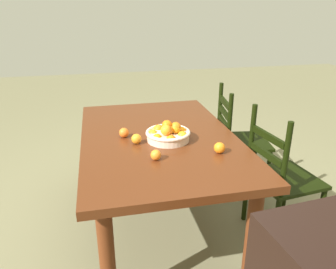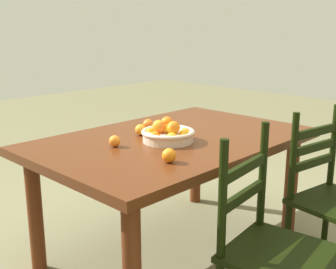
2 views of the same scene
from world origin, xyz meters
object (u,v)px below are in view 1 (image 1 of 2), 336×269
chair_by_cabinet (280,179)px  orange_loose_0 (156,155)px  orange_loose_2 (124,133)px  dining_table (159,148)px  chair_near_window (238,141)px  orange_loose_3 (220,148)px  orange_loose_1 (136,139)px  fruit_bowl (168,133)px

chair_by_cabinet → orange_loose_0: bearing=89.8°
chair_by_cabinet → orange_loose_2: chair_by_cabinet is taller
dining_table → chair_near_window: (-0.41, 0.79, -0.19)m
orange_loose_3 → chair_by_cabinet: bearing=101.0°
chair_by_cabinet → orange_loose_2: (-0.28, -1.04, 0.33)m
orange_loose_2 → orange_loose_3: (0.37, 0.54, 0.00)m
orange_loose_1 → chair_near_window: bearing=118.2°
fruit_bowl → orange_loose_2: size_ratio=4.47×
dining_table → fruit_bowl: bearing=27.1°
chair_near_window → orange_loose_1: bearing=127.1°
dining_table → chair_by_cabinet: (0.25, 0.81, -0.20)m
chair_near_window → orange_loose_1: (0.51, -0.95, 0.31)m
fruit_bowl → orange_loose_1: (0.01, -0.21, -0.02)m
fruit_bowl → orange_loose_2: (-0.12, -0.28, -0.02)m
dining_table → fruit_bowl: 0.18m
orange_loose_2 → orange_loose_3: bearing=55.2°
chair_by_cabinet → orange_loose_2: bearing=68.2°
dining_table → orange_loose_1: (0.10, -0.16, 0.12)m
fruit_bowl → orange_loose_0: fruit_bowl is taller
fruit_bowl → dining_table: bearing=-152.9°
dining_table → chair_by_cabinet: bearing=72.6°
dining_table → fruit_bowl: (0.09, 0.05, 0.14)m
fruit_bowl → orange_loose_1: fruit_bowl is taller
dining_table → orange_loose_3: bearing=40.9°
chair_near_window → orange_loose_3: (0.76, -0.48, 0.31)m
chair_by_cabinet → orange_loose_3: size_ratio=13.76×
fruit_bowl → orange_loose_0: (0.27, -0.13, -0.02)m
orange_loose_2 → orange_loose_1: bearing=28.7°
orange_loose_1 → chair_by_cabinet: bearing=81.2°
dining_table → orange_loose_0: 0.39m
dining_table → orange_loose_2: size_ratio=24.05×
orange_loose_1 → orange_loose_2: size_ratio=1.00×
orange_loose_0 → orange_loose_1: (-0.26, -0.08, 0.00)m
chair_by_cabinet → fruit_bowl: chair_by_cabinet is taller
dining_table → chair_by_cabinet: chair_by_cabinet is taller
chair_by_cabinet → orange_loose_0: 0.96m
chair_near_window → orange_loose_0: chair_near_window is taller
orange_loose_0 → orange_loose_3: bearing=91.2°
orange_loose_1 → orange_loose_3: 0.53m
orange_loose_2 → chair_near_window: bearing=110.7°
orange_loose_0 → fruit_bowl: bearing=153.5°
orange_loose_1 → orange_loose_2: (-0.12, -0.07, 0.00)m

